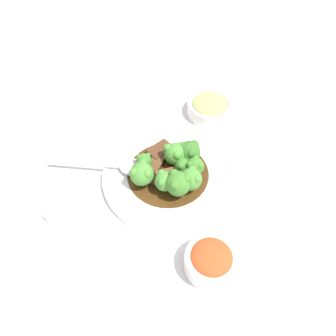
{
  "coord_description": "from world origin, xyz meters",
  "views": [
    {
      "loc": [
        -0.01,
        -0.45,
        0.6
      ],
      "look_at": [
        0.0,
        0.0,
        0.03
      ],
      "focal_mm": 35.0,
      "sensor_mm": 36.0,
      "label": 1
    }
  ],
  "objects": [
    {
      "name": "beef_strip_3",
      "position": [
        -0.02,
        0.06,
        0.03
      ],
      "size": [
        0.07,
        0.06,
        0.01
      ],
      "color": "#56331E",
      "rests_on": "main_plate"
    },
    {
      "name": "main_plate",
      "position": [
        0.0,
        0.0,
        0.01
      ],
      "size": [
        0.3,
        0.3,
        0.02
      ],
      "color": "white",
      "rests_on": "ground_plane"
    },
    {
      "name": "beef_strip_1",
      "position": [
        0.01,
        -0.01,
        0.03
      ],
      "size": [
        0.07,
        0.05,
        0.02
      ],
      "color": "brown",
      "rests_on": "main_plate"
    },
    {
      "name": "beef_strip_0",
      "position": [
        -0.03,
        -0.02,
        0.02
      ],
      "size": [
        0.06,
        0.05,
        0.01
      ],
      "color": "#56331E",
      "rests_on": "main_plate"
    },
    {
      "name": "broccoli_floret_6",
      "position": [
        -0.01,
        -0.05,
        0.05
      ],
      "size": [
        0.04,
        0.04,
        0.05
      ],
      "color": "#7FA84C",
      "rests_on": "main_plate"
    },
    {
      "name": "broccoli_floret_0",
      "position": [
        0.03,
        -0.0,
        0.04
      ],
      "size": [
        0.03,
        0.03,
        0.04
      ],
      "color": "#8EB756",
      "rests_on": "main_plate"
    },
    {
      "name": "side_bowl_kimchi",
      "position": [
        0.07,
        -0.21,
        0.03
      ],
      "size": [
        0.1,
        0.1,
        0.06
      ],
      "color": "white",
      "rests_on": "ground_plane"
    },
    {
      "name": "broccoli_floret_4",
      "position": [
        0.05,
        0.03,
        0.05
      ],
      "size": [
        0.05,
        0.05,
        0.05
      ],
      "color": "#7FA84C",
      "rests_on": "main_plate"
    },
    {
      "name": "broccoli_floret_3",
      "position": [
        0.02,
        -0.06,
        0.06
      ],
      "size": [
        0.05,
        0.05,
        0.06
      ],
      "color": "#7FA84C",
      "rests_on": "main_plate"
    },
    {
      "name": "broccoli_floret_7",
      "position": [
        -0.05,
        0.01,
        0.05
      ],
      "size": [
        0.03,
        0.03,
        0.04
      ],
      "color": "#8EB756",
      "rests_on": "main_plate"
    },
    {
      "name": "broccoli_floret_1",
      "position": [
        0.02,
        0.03,
        0.05
      ],
      "size": [
        0.05,
        0.05,
        0.05
      ],
      "color": "#8EB756",
      "rests_on": "main_plate"
    },
    {
      "name": "broccoli_floret_2",
      "position": [
        0.05,
        -0.04,
        0.05
      ],
      "size": [
        0.05,
        0.05,
        0.06
      ],
      "color": "#7FA84C",
      "rests_on": "main_plate"
    },
    {
      "name": "side_bowl_appetizer",
      "position": [
        0.12,
        0.21,
        0.02
      ],
      "size": [
        0.12,
        0.12,
        0.04
      ],
      "color": "white",
      "rests_on": "ground_plane"
    },
    {
      "name": "serving_spoon",
      "position": [
        -0.09,
        0.01,
        0.03
      ],
      "size": [
        0.24,
        0.06,
        0.01
      ],
      "color": "#B7B7BC",
      "rests_on": "main_plate"
    },
    {
      "name": "broccoli_floret_8",
      "position": [
        -0.06,
        -0.03,
        0.05
      ],
      "size": [
        0.05,
        0.05,
        0.06
      ],
      "color": "#7FA84C",
      "rests_on": "main_plate"
    },
    {
      "name": "beef_strip_2",
      "position": [
        -0.02,
        0.03,
        0.02
      ],
      "size": [
        0.05,
        0.07,
        0.01
      ],
      "color": "brown",
      "rests_on": "main_plate"
    },
    {
      "name": "broccoli_floret_5",
      "position": [
        0.06,
        -0.01,
        0.05
      ],
      "size": [
        0.04,
        0.04,
        0.05
      ],
      "color": "#7FA84C",
      "rests_on": "main_plate"
    },
    {
      "name": "ground_plane",
      "position": [
        0.0,
        0.0,
        0.0
      ],
      "size": [
        4.0,
        4.0,
        0.0
      ],
      "primitive_type": "plane",
      "color": "silver"
    },
    {
      "name": "sauce_dish",
      "position": [
        -0.23,
        -0.08,
        0.01
      ],
      "size": [
        0.08,
        0.08,
        0.01
      ],
      "color": "white",
      "rests_on": "ground_plane"
    }
  ]
}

